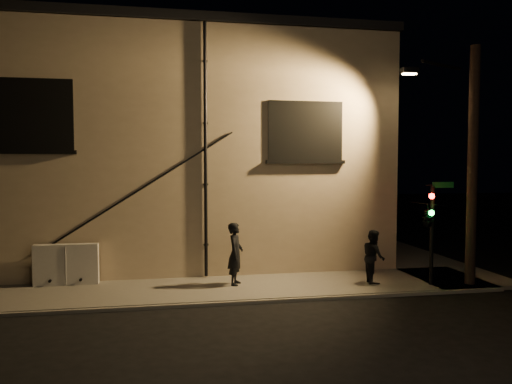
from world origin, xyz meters
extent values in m
plane|color=black|center=(0.00, 0.00, 0.00)|extent=(90.00, 90.00, 0.00)
cube|color=#605C56|center=(-3.00, 1.50, 0.06)|extent=(20.00, 3.00, 0.12)
cube|color=#605C56|center=(6.50, 8.00, 0.06)|extent=(3.00, 16.00, 0.12)
cube|color=tan|center=(-3.00, 9.00, 4.25)|extent=(16.00, 12.00, 8.50)
cube|color=black|center=(-3.00, 9.00, 8.65)|extent=(16.20, 12.20, 0.30)
cube|color=black|center=(-7.00, 2.98, 5.40)|extent=(2.20, 0.10, 2.20)
cube|color=black|center=(-7.00, 3.00, 5.40)|extent=(1.98, 0.05, 1.98)
cube|color=black|center=(1.60, 2.98, 5.00)|extent=(2.60, 0.10, 2.00)
cube|color=#A5B28C|center=(1.60, 3.00, 5.00)|extent=(2.38, 0.05, 1.78)
cylinder|color=black|center=(-1.80, 2.92, 4.31)|extent=(0.11, 0.11, 8.30)
cylinder|color=black|center=(-4.00, 2.95, 3.00)|extent=(5.96, 0.04, 3.75)
cylinder|color=black|center=(-3.88, 2.95, 3.06)|extent=(5.96, 0.04, 3.75)
cube|color=beige|center=(-6.16, 2.70, 0.75)|extent=(1.92, 0.32, 1.27)
imported|color=black|center=(-0.99, 1.75, 1.09)|extent=(0.67, 0.82, 1.93)
imported|color=black|center=(3.34, 1.20, 0.96)|extent=(0.73, 0.88, 1.68)
cylinder|color=black|center=(5.00, 0.64, 1.65)|extent=(0.12, 0.12, 3.06)
imported|color=black|center=(4.78, 0.52, 2.30)|extent=(0.68, 1.88, 0.74)
sphere|color=#FF140C|center=(4.80, 0.34, 2.90)|extent=(0.17, 0.17, 0.17)
sphere|color=#14FF3F|center=(4.80, 0.34, 2.39)|extent=(0.17, 0.17, 0.17)
cube|color=#0C4C1E|center=(5.35, 0.64, 3.23)|extent=(0.70, 0.03, 0.18)
cylinder|color=black|center=(6.27, 0.52, 3.75)|extent=(0.31, 0.31, 7.50)
cylinder|color=black|center=(5.47, 1.07, 6.98)|extent=(1.90, 1.04, 0.10)
cube|color=black|center=(4.67, 1.62, 6.88)|extent=(0.55, 0.28, 0.18)
cube|color=#FFC672|center=(4.67, 1.62, 6.78)|extent=(0.42, 0.20, 0.04)
camera|label=1|loc=(-3.16, -13.45, 3.90)|focal=35.00mm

